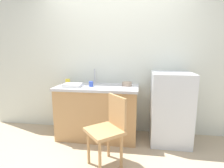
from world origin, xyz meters
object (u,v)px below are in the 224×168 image
object	(u,v)px
cup_blue	(91,84)
refrigerator	(170,108)
chair	(109,128)
terracotta_bowl	(127,84)
dish_tray	(73,85)
cup_yellow	(68,82)

from	to	relation	value
cup_blue	refrigerator	bearing A→B (deg)	2.59
refrigerator	chair	world-z (taller)	refrigerator
terracotta_bowl	refrigerator	bearing A→B (deg)	-7.03
dish_tray	cup_yellow	xyz separation A→B (m)	(-0.16, 0.19, 0.02)
cup_yellow	terracotta_bowl	bearing A→B (deg)	0.88
terracotta_bowl	cup_blue	world-z (taller)	cup_blue
terracotta_bowl	dish_tray	bearing A→B (deg)	-166.70
dish_tray	cup_blue	size ratio (longest dim) A/B	3.33
refrigerator	terracotta_bowl	world-z (taller)	refrigerator
cup_yellow	refrigerator	bearing A→B (deg)	-2.35
refrigerator	terracotta_bowl	size ratio (longest dim) A/B	7.03
cup_blue	terracotta_bowl	bearing A→B (deg)	14.11
refrigerator	dish_tray	distance (m)	1.58
refrigerator	cup_blue	world-z (taller)	refrigerator
chair	terracotta_bowl	size ratio (longest dim) A/B	5.61
refrigerator	cup_blue	bearing A→B (deg)	-177.41
cup_yellow	cup_blue	distance (m)	0.46
dish_tray	terracotta_bowl	size ratio (longest dim) A/B	1.77
refrigerator	dish_tray	bearing A→B (deg)	-175.69
chair	cup_blue	xyz separation A→B (m)	(-0.40, 0.68, 0.41)
chair	terracotta_bowl	distance (m)	0.93
cup_yellow	cup_blue	world-z (taller)	cup_yellow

